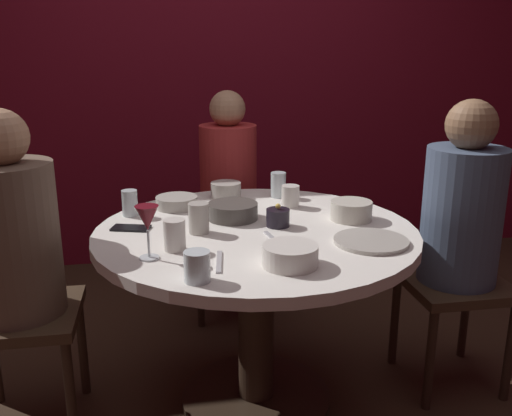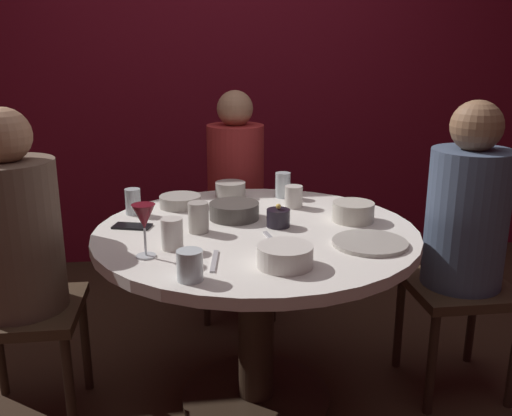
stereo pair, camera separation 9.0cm
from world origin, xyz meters
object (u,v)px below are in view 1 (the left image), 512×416
at_px(bowl_sauce_side, 351,210).
at_px(cup_far_edge, 199,218).
at_px(bowl_serving_large, 290,255).
at_px(cup_by_right_diner, 197,266).
at_px(bowl_salad_center, 177,202).
at_px(cup_beside_wine, 175,235).
at_px(candle_holder, 278,218).
at_px(dining_table, 256,272).
at_px(bowl_small_white, 233,211).
at_px(bowl_rice_portion, 226,190).
at_px(cup_near_candle, 130,203).
at_px(cup_by_left_diner, 278,185).
at_px(dinner_plate, 371,241).
at_px(wine_glass, 147,220).
at_px(seated_diner_left, 13,242).
at_px(cell_phone, 131,228).
at_px(cup_center_front, 290,196).
at_px(seated_diner_back, 228,180).
at_px(seated_diner_right, 462,217).

height_order(bowl_sauce_side, cup_far_edge, cup_far_edge).
xyz_separation_m(bowl_serving_large, cup_by_right_diner, (-0.29, -0.07, 0.01)).
distance_m(bowl_salad_center, bowl_sauce_side, 0.72).
bearing_deg(cup_far_edge, cup_beside_wine, -119.11).
height_order(candle_holder, cup_far_edge, cup_far_edge).
relative_size(dining_table, bowl_sauce_side, 7.45).
bearing_deg(cup_beside_wine, bowl_small_white, 53.03).
xyz_separation_m(candle_holder, bowl_rice_portion, (-0.14, 0.45, -0.00)).
xyz_separation_m(bowl_salad_center, bowl_small_white, (0.21, -0.19, 0.01)).
height_order(cup_near_candle, cup_by_left_diner, cup_by_left_diner).
xyz_separation_m(bowl_rice_portion, cup_beside_wine, (-0.25, -0.64, 0.02)).
bearing_deg(dinner_plate, bowl_salad_center, 139.42).
relative_size(wine_glass, cup_by_left_diner, 1.57).
xyz_separation_m(seated_diner_left, bowl_rice_portion, (0.80, 0.46, 0.03)).
xyz_separation_m(dining_table, seated_diner_left, (-0.86, 0.00, 0.17)).
height_order(cell_phone, bowl_serving_large, bowl_serving_large).
xyz_separation_m(dining_table, bowl_small_white, (-0.07, 0.14, 0.20)).
relative_size(seated_diner_left, cup_far_edge, 10.73).
height_order(cup_center_front, cup_far_edge, cup_far_edge).
distance_m(dining_table, bowl_serving_large, 0.43).
bearing_deg(dining_table, cup_center_front, 54.06).
relative_size(wine_glass, bowl_salad_center, 1.01).
relative_size(bowl_salad_center, cup_far_edge, 1.56).
xyz_separation_m(wine_glass, bowl_small_white, (0.32, 0.38, -0.10)).
xyz_separation_m(dining_table, seated_diner_back, (0.00, 0.83, 0.16)).
relative_size(seated_diner_back, cup_far_edge, 10.57).
height_order(seated_diner_back, dinner_plate, seated_diner_back).
bearing_deg(dining_table, bowl_salad_center, 130.35).
bearing_deg(cup_far_edge, cup_center_front, 34.40).
bearing_deg(bowl_sauce_side, cup_beside_wine, -161.89).
distance_m(cup_by_right_diner, cup_far_edge, 0.44).
bearing_deg(seated_diner_right, cup_near_candle, -10.84).
height_order(cup_near_candle, cup_by_right_diner, cup_near_candle).
bearing_deg(seated_diner_right, cell_phone, -3.31).
xyz_separation_m(seated_diner_left, wine_glass, (0.47, -0.24, 0.13)).
bearing_deg(cup_by_left_diner, cup_far_edge, -131.37).
relative_size(bowl_rice_portion, cup_center_front, 1.47).
xyz_separation_m(seated_diner_back, cup_far_edge, (-0.21, -0.84, 0.07)).
distance_m(seated_diner_back, bowl_rice_portion, 0.38).
bearing_deg(bowl_serving_large, dining_table, 96.46).
height_order(seated_diner_right, bowl_rice_portion, seated_diner_right).
xyz_separation_m(seated_diner_back, cup_by_left_diner, (0.18, -0.40, 0.07)).
distance_m(candle_holder, cup_beside_wine, 0.44).
distance_m(seated_diner_right, cup_near_candle, 1.32).
xyz_separation_m(cup_by_left_diner, cup_beside_wine, (-0.48, -0.61, -0.00)).
xyz_separation_m(bowl_small_white, cup_by_right_diner, (-0.18, -0.58, 0.01)).
relative_size(bowl_salad_center, cup_near_candle, 1.67).
relative_size(seated_diner_right, wine_glass, 6.82).
height_order(dinner_plate, cup_by_right_diner, cup_by_right_diner).
relative_size(bowl_serving_large, cup_beside_wine, 1.64).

